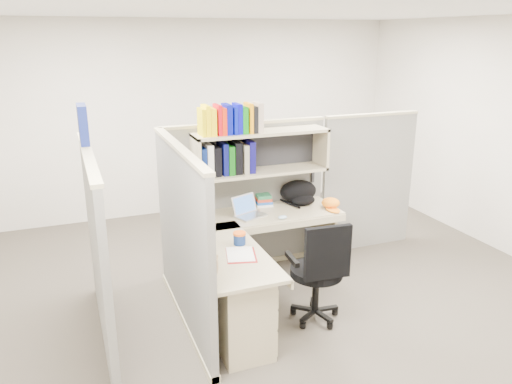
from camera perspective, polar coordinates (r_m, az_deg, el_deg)
name	(u,v)px	position (r m, az deg, el deg)	size (l,w,h in m)	color
ground	(278,304)	(4.95, 2.52, -12.62)	(6.00, 6.00, 0.00)	#363229
room_shell	(280,139)	(4.37, 2.81, 6.10)	(6.00, 6.00, 6.00)	beige
cubicle	(226,205)	(4.84, -3.49, -1.51)	(3.79, 1.84, 1.95)	#63635E
desk	(249,283)	(4.37, -0.85, -10.38)	(1.74, 1.75, 0.73)	tan
laptop	(251,207)	(5.01, -0.62, -1.67)	(0.29, 0.29, 0.21)	#B2B2B7
backpack	(300,193)	(5.42, 5.10, -0.07)	(0.41, 0.32, 0.25)	black
orange_cap	(331,203)	(5.34, 8.52, -1.23)	(0.19, 0.22, 0.11)	orange
snack_canister	(239,238)	(4.37, -1.90, -5.29)	(0.11, 0.11, 0.11)	navy
tissue_box	(211,260)	(3.91, -5.19, -7.80)	(0.11, 0.11, 0.17)	#8A6F4E
mouse	(283,217)	(4.98, 3.06, -2.90)	(0.09, 0.06, 0.04)	#98BCD8
paper_cup	(244,206)	(5.21, -1.38, -1.60)	(0.06, 0.06, 0.09)	silver
book_stack	(263,199)	(5.39, 0.77, -0.81)	(0.18, 0.24, 0.12)	gray
loose_paper	(240,254)	(4.20, -1.81, -7.10)	(0.22, 0.30, 0.00)	white
task_chair	(318,287)	(4.53, 7.08, -10.70)	(0.53, 0.49, 0.99)	black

